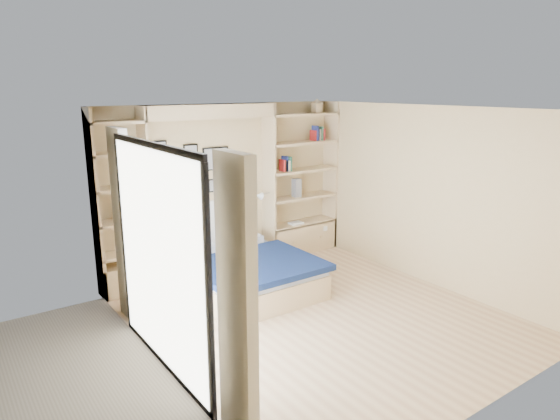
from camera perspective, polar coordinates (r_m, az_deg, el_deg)
ground at (r=6.29m, az=4.24°, el=-11.95°), size 4.50×4.50×0.00m
room_shell at (r=6.90m, az=-6.16°, el=-0.09°), size 4.50×4.50×4.50m
bed at (r=6.94m, az=-4.21°, el=-6.99°), size 1.62×2.01×1.07m
photo_gallery at (r=7.38m, az=-9.40°, el=4.90°), size 1.48×0.02×0.82m
reading_lamps at (r=7.34m, az=-7.41°, el=0.92°), size 1.92×0.12×0.15m
shelf_decor at (r=8.01m, az=0.86°, el=6.40°), size 3.51×0.23×2.03m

